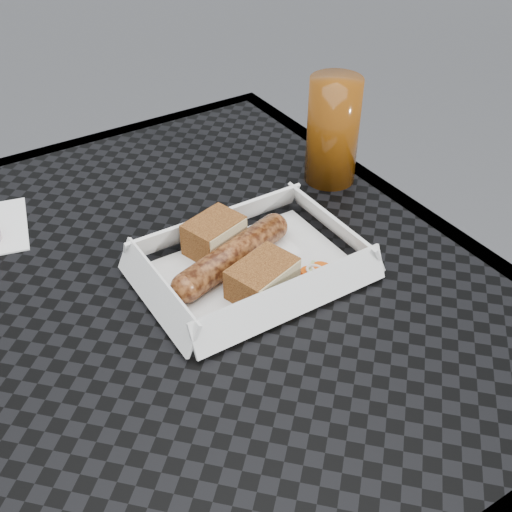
# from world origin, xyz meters

# --- Properties ---
(patio_table) EXTENTS (0.80, 0.80, 0.74)m
(patio_table) POSITION_xyz_m (0.00, 0.00, 0.67)
(patio_table) COLOR black
(patio_table) RESTS_ON ground
(food_tray) EXTENTS (0.22, 0.15, 0.00)m
(food_tray) POSITION_xyz_m (0.13, -0.02, 0.75)
(food_tray) COLOR white
(food_tray) RESTS_ON patio_table
(bratwurst) EXTENTS (0.18, 0.08, 0.03)m
(bratwurst) POSITION_xyz_m (0.12, -0.01, 0.77)
(bratwurst) COLOR brown
(bratwurst) RESTS_ON food_tray
(bread_near) EXTENTS (0.08, 0.06, 0.04)m
(bread_near) POSITION_xyz_m (0.12, 0.03, 0.77)
(bread_near) COLOR brown
(bread_near) RESTS_ON food_tray
(bread_far) EXTENTS (0.08, 0.07, 0.04)m
(bread_far) POSITION_xyz_m (0.12, -0.06, 0.77)
(bread_far) COLOR brown
(bread_far) RESTS_ON food_tray
(veg_garnish) EXTENTS (0.03, 0.03, 0.00)m
(veg_garnish) POSITION_xyz_m (0.19, -0.07, 0.75)
(veg_garnish) COLOR #E9520A
(veg_garnish) RESTS_ON food_tray
(drink_glass) EXTENTS (0.07, 0.07, 0.15)m
(drink_glass) POSITION_xyz_m (0.34, 0.09, 0.82)
(drink_glass) COLOR #633108
(drink_glass) RESTS_ON patio_table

